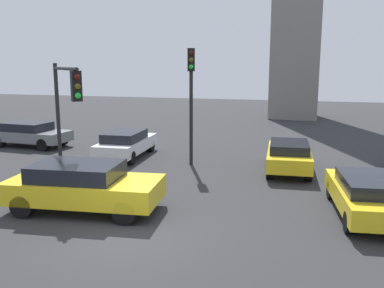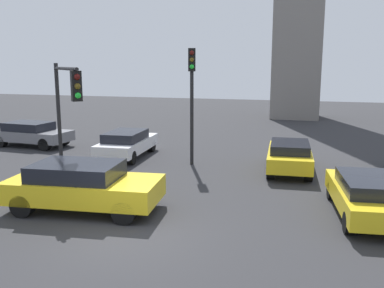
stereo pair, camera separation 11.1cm
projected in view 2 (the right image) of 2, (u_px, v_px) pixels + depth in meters
The scene contains 8 objects.
ground_plane at pixel (123, 238), 11.18m from camera, with size 90.38×90.38×0.00m, color #2D2D30.
traffic_light_0 at pixel (67, 97), 15.67m from camera, with size 3.06×3.32×4.58m.
traffic_light_2 at pixel (192, 85), 18.69m from camera, with size 0.40×0.49×5.23m.
car_0 at pixel (83, 185), 13.20m from camera, with size 4.91×2.61×1.51m.
car_1 at pixel (369, 195), 12.62m from camera, with size 2.42×4.63×1.27m.
car_2 at pixel (289, 155), 17.98m from camera, with size 2.07×4.33×1.30m.
car_3 at pixel (127, 143), 20.77m from camera, with size 2.07×4.47×1.32m.
car_4 at pixel (31, 133), 23.58m from camera, with size 4.46×2.19×1.35m.
Camera 2 is at (4.71, -9.58, 4.54)m, focal length 39.44 mm.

